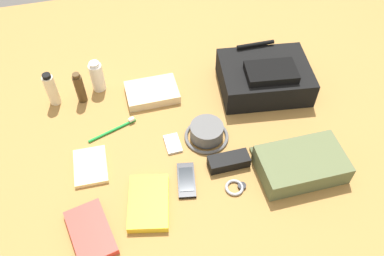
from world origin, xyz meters
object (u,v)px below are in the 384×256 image
at_px(backpack, 265,77).
at_px(sunglasses_case, 229,161).
at_px(cologne_bottle, 80,88).
at_px(media_player, 173,144).
at_px(toothbrush, 115,129).
at_px(notepad, 91,166).
at_px(travel_guidebook, 149,203).
at_px(wristwatch, 235,187).
at_px(folded_towel, 152,92).
at_px(bucket_hat, 207,133).
at_px(toothpaste_tube, 97,76).
at_px(paperback_novel, 91,233).
at_px(cell_phone, 186,180).
at_px(lotion_bottle, 51,89).
at_px(toiletry_pouch, 301,164).

distance_m(backpack, sunglasses_case, 0.41).
distance_m(cologne_bottle, sunglasses_case, 0.63).
distance_m(media_player, toothbrush, 0.22).
bearing_deg(notepad, travel_guidebook, -47.15).
xyz_separation_m(cologne_bottle, toothbrush, (0.10, -0.18, -0.06)).
xyz_separation_m(wristwatch, folded_towel, (-0.19, 0.48, 0.01)).
relative_size(bucket_hat, notepad, 1.07).
height_order(toothpaste_tube, media_player, toothpaste_tube).
bearing_deg(toothpaste_tube, cologne_bottle, -144.40).
distance_m(backpack, cologne_bottle, 0.72).
bearing_deg(folded_towel, wristwatch, -68.75).
xyz_separation_m(toothpaste_tube, paperback_novel, (-0.09, -0.63, -0.05)).
relative_size(cologne_bottle, toothpaste_tube, 1.02).
bearing_deg(cell_phone, lotion_bottle, 130.78).
bearing_deg(notepad, toothbrush, 56.62).
height_order(media_player, folded_towel, folded_towel).
height_order(cell_phone, notepad, notepad).
bearing_deg(sunglasses_case, bucket_hat, 106.72).
relative_size(backpack, wristwatch, 5.24).
xyz_separation_m(lotion_bottle, cologne_bottle, (0.10, -0.01, -0.00)).
height_order(toiletry_pouch, travel_guidebook, toiletry_pouch).
bearing_deg(cologne_bottle, notepad, -89.66).
relative_size(paperback_novel, cell_phone, 1.49).
bearing_deg(lotion_bottle, cell_phone, -49.22).
relative_size(lotion_bottle, wristwatch, 2.05).
height_order(wristwatch, folded_towel, folded_towel).
height_order(cologne_bottle, sunglasses_case, cologne_bottle).
distance_m(lotion_bottle, paperback_novel, 0.60).
bearing_deg(toothpaste_tube, folded_towel, -24.89).
relative_size(travel_guidebook, folded_towel, 1.07).
height_order(cologne_bottle, wristwatch, cologne_bottle).
bearing_deg(cologne_bottle, bucket_hat, -35.31).
height_order(cologne_bottle, toothpaste_tube, cologne_bottle).
xyz_separation_m(lotion_bottle, folded_towel, (0.37, -0.06, -0.05)).
xyz_separation_m(toiletry_pouch, toothbrush, (-0.58, 0.32, -0.03)).
bearing_deg(travel_guidebook, folded_towel, 78.37).
height_order(lotion_bottle, toothbrush, lotion_bottle).
distance_m(toiletry_pouch, cologne_bottle, 0.86).
distance_m(toiletry_pouch, sunglasses_case, 0.24).
xyz_separation_m(toiletry_pouch, toothpaste_tube, (-0.62, 0.56, 0.03)).
height_order(toiletry_pouch, paperback_novel, toiletry_pouch).
distance_m(travel_guidebook, cell_phone, 0.15).
xyz_separation_m(lotion_bottle, cell_phone, (0.41, -0.47, -0.06)).
height_order(lotion_bottle, media_player, lotion_bottle).
bearing_deg(sunglasses_case, toiletry_pouch, -19.13).
bearing_deg(cologne_bottle, folded_towel, -8.86).
bearing_deg(bucket_hat, toiletry_pouch, -38.18).
bearing_deg(cologne_bottle, lotion_bottle, 172.40).
xyz_separation_m(bucket_hat, cell_phone, (-0.11, -0.16, -0.02)).
xyz_separation_m(bucket_hat, travel_guidebook, (-0.25, -0.22, -0.01)).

